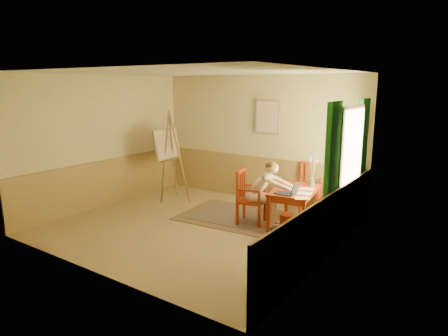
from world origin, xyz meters
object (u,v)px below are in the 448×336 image
Objects in this scene: chair_left at (249,197)px; laptop at (288,192)px; chair_back at (311,187)px; figure at (264,190)px; table at (295,194)px; easel at (168,147)px.

laptop is at bearing -5.87° from chair_left.
chair_back is 2.57× the size of laptop.
chair_back is at bearing 73.39° from figure.
chair_left is 0.33m from figure.
chair_back is (-0.11, 1.03, -0.12)m from table.
table is at bearing 98.84° from laptop.
table is 3.26× the size of laptop.
easel is (-3.20, 0.47, 0.44)m from laptop.
figure reaches higher than laptop.
chair_back reaches higher than table.
figure is (-0.50, -0.27, 0.05)m from table.
easel reaches higher than figure.
laptop is at bearing -83.20° from chair_back.
figure is at bearing -106.61° from chair_back.
chair_left is at bearing 174.13° from laptop.
chair_back is at bearing 96.80° from laptop.
laptop is at bearing -14.02° from figure.
chair_left is at bearing -169.42° from figure.
laptop is (0.17, -1.44, 0.26)m from chair_back.
table is at bearing 28.74° from figure.
laptop is (0.06, -0.41, 0.14)m from table.
easel is (-2.64, 0.33, 0.52)m from figure.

